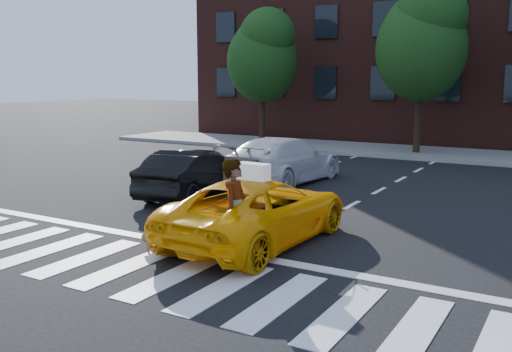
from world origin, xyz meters
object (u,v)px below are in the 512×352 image
at_px(taxi, 258,210).
at_px(black_sedan, 192,172).
at_px(tree_left, 263,52).
at_px(dog, 153,241).
at_px(tree_mid, 422,38).
at_px(white_suv, 283,160).
at_px(woman, 235,212).

height_order(taxi, black_sedan, black_sedan).
bearing_deg(black_sedan, tree_left, -77.39).
bearing_deg(black_sedan, dog, 110.43).
bearing_deg(tree_mid, white_suv, -102.82).
height_order(taxi, woman, woman).
xyz_separation_m(woman, dog, (-1.72, -0.19, -0.73)).
distance_m(tree_left, dog, 17.96).
xyz_separation_m(tree_left, tree_mid, (7.50, -0.00, 0.41)).
bearing_deg(white_suv, tree_mid, -100.49).
xyz_separation_m(tree_mid, taxi, (0.65, -14.50, -4.20)).
bearing_deg(white_suv, dog, 101.47).
relative_size(tree_left, woman, 3.47).
relative_size(taxi, dog, 7.49).
height_order(white_suv, woman, woman).
bearing_deg(woman, black_sedan, 31.97).
relative_size(tree_left, tree_mid, 0.92).
distance_m(white_suv, dog, 7.70).
xyz_separation_m(tree_mid, black_sedan, (-3.19, -11.51, -4.19)).
height_order(tree_left, white_suv, tree_left).
bearing_deg(dog, taxi, 51.69).
height_order(black_sedan, white_suv, white_suv).
bearing_deg(tree_mid, dog, -92.55).
bearing_deg(white_suv, woman, 114.01).
distance_m(tree_left, white_suv, 10.82).
height_order(woman, dog, woman).
relative_size(tree_left, black_sedan, 1.62).
height_order(taxi, white_suv, white_suv).
bearing_deg(tree_mid, woman, -86.38).
distance_m(black_sedan, dog, 5.22).
height_order(tree_left, taxi, tree_left).
bearing_deg(black_sedan, taxi, 134.10).
bearing_deg(taxi, black_sedan, -36.18).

